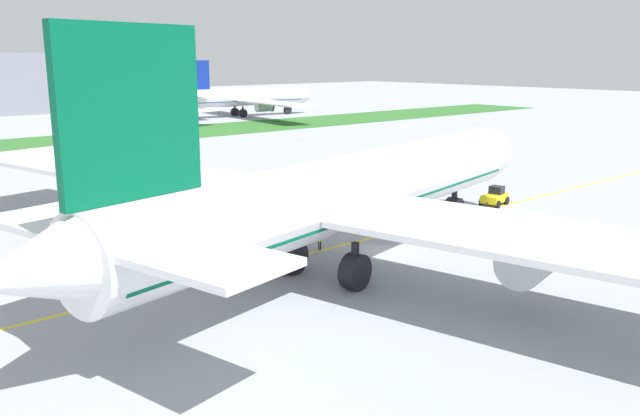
{
  "coord_description": "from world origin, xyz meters",
  "views": [
    {
      "loc": [
        -40.35,
        -38.6,
        16.72
      ],
      "look_at": [
        -4.22,
        3.4,
        4.0
      ],
      "focal_mm": 36.97,
      "sensor_mm": 36.0,
      "label": 1
    }
  ],
  "objects_px": {
    "pushback_tug": "(495,197)",
    "ground_crew_wingwalker_port": "(320,240)",
    "parked_airliner_far_right": "(245,98)",
    "airliner_foreground": "(346,194)",
    "parked_airliner_far_centre": "(138,105)",
    "service_truck_baggage_loader": "(109,159)"
  },
  "relations": [
    {
      "from": "pushback_tug",
      "to": "ground_crew_wingwalker_port",
      "type": "height_order",
      "value": "pushback_tug"
    },
    {
      "from": "ground_crew_wingwalker_port",
      "to": "parked_airliner_far_centre",
      "type": "relative_size",
      "value": 0.03
    },
    {
      "from": "parked_airliner_far_centre",
      "to": "pushback_tug",
      "type": "bearing_deg",
      "value": -97.39
    },
    {
      "from": "airliner_foreground",
      "to": "parked_airliner_far_right",
      "type": "distance_m",
      "value": 143.4
    },
    {
      "from": "ground_crew_wingwalker_port",
      "to": "parked_airliner_far_right",
      "type": "distance_m",
      "value": 137.34
    },
    {
      "from": "pushback_tug",
      "to": "service_truck_baggage_loader",
      "type": "xyz_separation_m",
      "value": [
        -23.23,
        53.6,
        0.47
      ]
    },
    {
      "from": "airliner_foreground",
      "to": "service_truck_baggage_loader",
      "type": "height_order",
      "value": "airliner_foreground"
    },
    {
      "from": "ground_crew_wingwalker_port",
      "to": "parked_airliner_far_centre",
      "type": "bearing_deg",
      "value": 70.97
    },
    {
      "from": "pushback_tug",
      "to": "service_truck_baggage_loader",
      "type": "bearing_deg",
      "value": 113.43
    },
    {
      "from": "parked_airliner_far_centre",
      "to": "parked_airliner_far_right",
      "type": "distance_m",
      "value": 30.1
    },
    {
      "from": "parked_airliner_far_centre",
      "to": "parked_airliner_far_right",
      "type": "relative_size",
      "value": 0.83
    },
    {
      "from": "airliner_foreground",
      "to": "ground_crew_wingwalker_port",
      "type": "height_order",
      "value": "airliner_foreground"
    },
    {
      "from": "ground_crew_wingwalker_port",
      "to": "parked_airliner_far_right",
      "type": "height_order",
      "value": "parked_airliner_far_right"
    },
    {
      "from": "airliner_foreground",
      "to": "parked_airliner_far_centre",
      "type": "distance_m",
      "value": 139.68
    },
    {
      "from": "ground_crew_wingwalker_port",
      "to": "parked_airliner_far_centre",
      "type": "xyz_separation_m",
      "value": [
        43.52,
        126.15,
        3.23
      ]
    },
    {
      "from": "parked_airliner_far_centre",
      "to": "parked_airliner_far_right",
      "type": "xyz_separation_m",
      "value": [
        28.59,
        -9.35,
        1.2
      ]
    },
    {
      "from": "airliner_foreground",
      "to": "service_truck_baggage_loader",
      "type": "bearing_deg",
      "value": 83.99
    },
    {
      "from": "pushback_tug",
      "to": "ground_crew_wingwalker_port",
      "type": "bearing_deg",
      "value": -178.7
    },
    {
      "from": "ground_crew_wingwalker_port",
      "to": "service_truck_baggage_loader",
      "type": "xyz_separation_m",
      "value": [
        4.01,
        54.22,
        0.48
      ]
    },
    {
      "from": "service_truck_baggage_loader",
      "to": "parked_airliner_far_right",
      "type": "height_order",
      "value": "parked_airliner_far_right"
    },
    {
      "from": "service_truck_baggage_loader",
      "to": "parked_airliner_far_right",
      "type": "xyz_separation_m",
      "value": [
        68.1,
        62.58,
        3.94
      ]
    },
    {
      "from": "service_truck_baggage_loader",
      "to": "parked_airliner_far_centre",
      "type": "distance_m",
      "value": 82.12
    }
  ]
}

